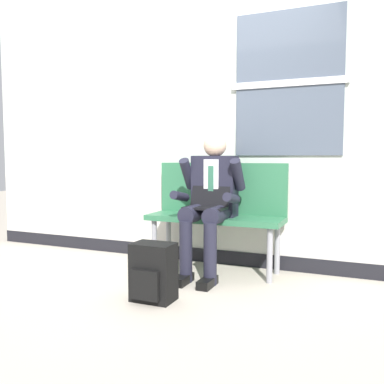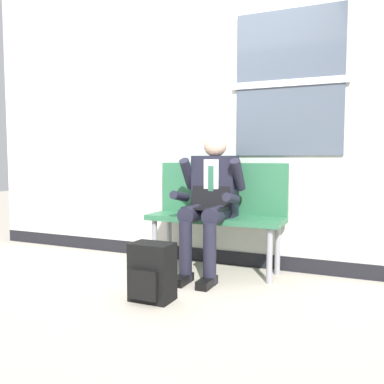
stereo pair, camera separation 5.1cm
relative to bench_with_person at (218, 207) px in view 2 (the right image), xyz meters
The scene contains 5 objects.
ground_plane 0.73m from the bench_with_person, 129.95° to the right, with size 18.00×18.00×0.00m, color #B2A899.
station_wall 0.96m from the bench_with_person, 134.66° to the left, with size 5.22×0.17×2.96m.
bench_with_person is the anchor object (origin of this frame).
person_seated 0.23m from the bench_with_person, 90.00° to the right, with size 0.57×0.70×1.27m.
backpack 1.08m from the bench_with_person, 97.72° to the right, with size 0.31×0.25×0.43m.
Camera 2 is at (1.65, -3.32, 1.06)m, focal length 39.33 mm.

